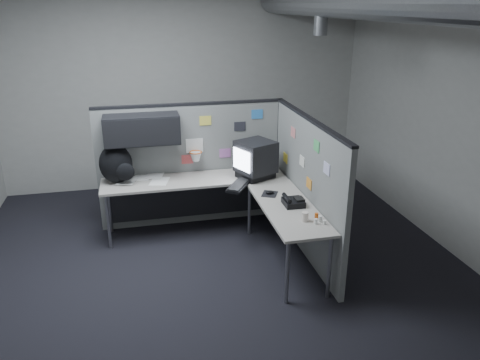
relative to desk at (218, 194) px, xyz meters
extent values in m
cube|color=black|center=(-0.15, -0.70, -0.62)|extent=(5.60, 5.60, 0.01)
cube|color=#9E9E99|center=(-0.15, 2.10, 0.99)|extent=(5.60, 0.01, 3.20)
cube|color=#9E9E99|center=(-0.15, -3.51, 0.99)|extent=(5.60, 0.01, 3.20)
cube|color=#9E9E99|center=(2.66, -0.70, 0.99)|extent=(0.01, 5.60, 3.20)
cylinder|color=slate|center=(1.25, 0.10, 1.99)|extent=(0.16, 0.16, 0.30)
cube|color=slate|center=(-0.23, 0.60, 0.19)|extent=(2.43, 0.06, 1.60)
cube|color=black|center=(-0.23, 0.60, 1.00)|extent=(2.43, 0.07, 0.03)
cube|color=black|center=(0.95, 0.60, 0.19)|extent=(0.07, 0.07, 1.60)
cube|color=black|center=(-0.85, 0.40, 0.76)|extent=(0.90, 0.35, 0.35)
cube|color=black|center=(-0.85, 0.22, 0.76)|extent=(0.90, 0.02, 0.33)
cube|color=silver|center=(-0.20, 0.56, 0.47)|extent=(0.22, 0.02, 0.18)
torus|color=#D85914|center=(-0.20, 0.47, 0.41)|extent=(0.16, 0.16, 0.01)
cone|color=white|center=(-0.20, 0.47, 0.35)|extent=(0.14, 0.14, 0.11)
cube|color=gray|center=(-1.10, 0.56, 0.41)|extent=(0.15, 0.01, 0.12)
cube|color=#E5D84C|center=(-0.05, 0.56, 0.79)|extent=(0.15, 0.01, 0.12)
cube|color=#B266B2|center=(0.20, 0.56, 0.34)|extent=(0.15, 0.01, 0.12)
cube|color=#26262D|center=(0.40, 0.56, 0.69)|extent=(0.15, 0.01, 0.12)
cube|color=#337FCC|center=(0.63, 0.56, 0.84)|extent=(0.15, 0.01, 0.12)
cube|color=#CC4C4C|center=(-0.30, 0.56, 0.29)|extent=(0.15, 0.01, 0.12)
cube|color=slate|center=(0.95, -0.49, 0.19)|extent=(0.06, 2.23, 1.60)
cube|color=black|center=(0.95, -0.49, 1.00)|extent=(0.07, 2.23, 0.03)
cube|color=#D87F7F|center=(0.92, -0.05, 0.74)|extent=(0.01, 0.15, 0.12)
cube|color=silver|center=(0.92, -0.40, 0.49)|extent=(0.01, 0.15, 0.12)
cube|color=#4CB266|center=(0.92, -0.80, 0.79)|extent=(0.01, 0.15, 0.12)
cube|color=gold|center=(0.92, 0.20, 0.34)|extent=(0.01, 0.15, 0.12)
cube|color=silver|center=(0.92, -1.10, 0.64)|extent=(0.01, 0.15, 0.12)
cube|color=orange|center=(0.92, -0.65, 0.31)|extent=(0.01, 0.15, 0.12)
cube|color=#A59F95|center=(-0.25, 0.28, 0.10)|extent=(2.30, 0.56, 0.03)
cube|color=#A59F95|center=(0.63, -0.78, 0.10)|extent=(0.56, 1.55, 0.03)
cube|color=black|center=(-0.25, 0.50, -0.21)|extent=(2.18, 0.02, 0.55)
cylinder|color=gray|center=(-1.33, 0.06, -0.26)|extent=(0.04, 0.04, 0.70)
cylinder|color=gray|center=(-1.33, 0.50, -0.26)|extent=(0.04, 0.04, 0.70)
cylinder|color=gray|center=(0.41, 0.06, -0.26)|extent=(0.04, 0.04, 0.70)
cylinder|color=gray|center=(0.41, -1.48, -0.26)|extent=(0.04, 0.04, 0.70)
cylinder|color=gray|center=(0.85, -1.48, -0.26)|extent=(0.04, 0.04, 0.70)
cube|color=black|center=(0.52, 0.16, 0.16)|extent=(0.50, 0.47, 0.08)
cube|color=black|center=(0.52, 0.16, 0.39)|extent=(0.55, 0.55, 0.39)
cube|color=silver|center=(0.31, 0.07, 0.39)|extent=(0.14, 0.30, 0.26)
cube|color=black|center=(0.24, -0.11, 0.13)|extent=(0.40, 0.50, 0.03)
cube|color=black|center=(0.24, -0.11, 0.15)|extent=(0.36, 0.46, 0.01)
cube|color=black|center=(0.54, -0.41, 0.12)|extent=(0.24, 0.26, 0.01)
ellipsoid|color=black|center=(0.54, -0.41, 0.14)|extent=(0.11, 0.09, 0.04)
cube|color=black|center=(0.70, -0.77, 0.15)|extent=(0.21, 0.23, 0.06)
cylinder|color=black|center=(0.63, -0.76, 0.20)|extent=(0.05, 0.21, 0.05)
cube|color=black|center=(0.76, -0.78, 0.19)|extent=(0.10, 0.13, 0.02)
cylinder|color=silver|center=(0.83, -1.22, 0.15)|extent=(0.05, 0.05, 0.06)
cylinder|color=silver|center=(0.77, -1.26, 0.14)|extent=(0.04, 0.04, 0.06)
cylinder|color=silver|center=(0.85, -1.29, 0.14)|extent=(0.04, 0.04, 0.05)
cylinder|color=#D85914|center=(0.81, -1.17, 0.15)|extent=(0.04, 0.04, 0.07)
cylinder|color=beige|center=(0.69, -1.18, 0.17)|extent=(0.09, 0.09, 0.10)
cube|color=white|center=(-0.68, 0.29, 0.12)|extent=(0.28, 0.34, 0.00)
cube|color=white|center=(-0.88, 0.50, 0.12)|extent=(0.28, 0.34, 0.00)
cube|color=white|center=(-1.15, 0.47, 0.12)|extent=(0.28, 0.34, 0.00)
cube|color=white|center=(-0.73, 0.51, 0.13)|extent=(0.28, 0.34, 0.00)
cube|color=white|center=(-1.07, 0.36, 0.13)|extent=(0.28, 0.34, 0.00)
ellipsoid|color=black|center=(-1.19, 0.36, 0.36)|extent=(0.47, 0.41, 0.49)
ellipsoid|color=black|center=(-1.08, 0.24, 0.29)|extent=(0.25, 0.19, 0.22)
camera|label=1|loc=(-0.90, -5.21, 2.20)|focal=35.00mm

